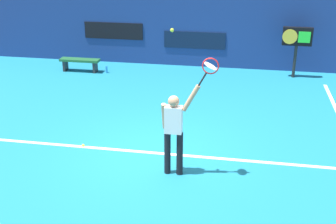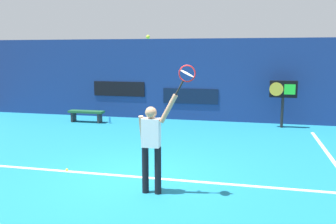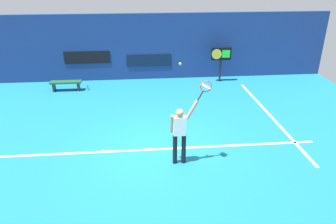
{
  "view_description": "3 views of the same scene",
  "coord_description": "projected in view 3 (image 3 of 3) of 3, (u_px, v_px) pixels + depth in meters",
  "views": [
    {
      "loc": [
        1.85,
        -8.63,
        4.61
      ],
      "look_at": [
        0.42,
        -0.77,
        1.31
      ],
      "focal_mm": 47.21,
      "sensor_mm": 36.0,
      "label": 1
    },
    {
      "loc": [
        2.36,
        -7.29,
        2.69
      ],
      "look_at": [
        0.79,
        -0.48,
        1.54
      ],
      "focal_mm": 38.83,
      "sensor_mm": 36.0,
      "label": 2
    },
    {
      "loc": [
        -0.5,
        -8.52,
        5.12
      ],
      "look_at": [
        0.28,
        -0.29,
        1.36
      ],
      "focal_mm": 33.79,
      "sensor_mm": 36.0,
      "label": 3
    }
  ],
  "objects": [
    {
      "name": "tennis_ball",
      "position": [
        180.0,
        64.0,
        7.85
      ],
      "size": [
        0.07,
        0.07,
        0.07
      ],
      "primitive_type": "sphere",
      "color": "#CCE033"
    },
    {
      "name": "sponsor_banner_center",
      "position": [
        149.0,
        60.0,
        15.69
      ],
      "size": [
        2.2,
        0.03,
        0.6
      ],
      "primitive_type": "cube",
      "color": "#0C1933"
    },
    {
      "name": "ground_plane",
      "position": [
        158.0,
        148.0,
        9.88
      ],
      "size": [
        18.0,
        18.0,
        0.0
      ],
      "primitive_type": "plane",
      "color": "teal"
    },
    {
      "name": "court_sideline",
      "position": [
        270.0,
        116.0,
        12.07
      ],
      "size": [
        0.1,
        7.0,
        0.01
      ],
      "primitive_type": "cube",
      "color": "white",
      "rests_on": "ground_plane"
    },
    {
      "name": "sponsor_banner_portside",
      "position": [
        87.0,
        57.0,
        15.35
      ],
      "size": [
        2.2,
        0.03,
        0.6
      ],
      "primitive_type": "cube",
      "color": "black"
    },
    {
      "name": "scoreboard_clock",
      "position": [
        221.0,
        55.0,
        15.22
      ],
      "size": [
        0.96,
        0.2,
        1.7
      ],
      "color": "black",
      "rests_on": "ground_plane"
    },
    {
      "name": "court_bench",
      "position": [
        66.0,
        84.0,
        14.42
      ],
      "size": [
        1.4,
        0.36,
        0.45
      ],
      "color": "#1E592D",
      "rests_on": "ground_plane"
    },
    {
      "name": "spare_ball",
      "position": [
        103.0,
        151.0,
        9.68
      ],
      "size": [
        0.07,
        0.07,
        0.07
      ],
      "primitive_type": "sphere",
      "color": "#CCE033",
      "rests_on": "ground_plane"
    },
    {
      "name": "tennis_player",
      "position": [
        180.0,
        132.0,
        8.74
      ],
      "size": [
        0.76,
        0.31,
        1.94
      ],
      "color": "black",
      "rests_on": "ground_plane"
    },
    {
      "name": "court_baseline",
      "position": [
        158.0,
        149.0,
        9.81
      ],
      "size": [
        10.0,
        0.1,
        0.01
      ],
      "primitive_type": "cube",
      "color": "white",
      "rests_on": "ground_plane"
    },
    {
      "name": "tennis_racket",
      "position": [
        205.0,
        87.0,
        8.26
      ],
      "size": [
        0.44,
        0.27,
        0.61
      ],
      "color": "black"
    },
    {
      "name": "water_bottle",
      "position": [
        88.0,
        87.0,
        14.59
      ],
      "size": [
        0.07,
        0.07,
        0.24
      ],
      "primitive_type": "cylinder",
      "color": "#338CD8",
      "rests_on": "ground_plane"
    },
    {
      "name": "back_wall",
      "position": [
        149.0,
        47.0,
        15.54
      ],
      "size": [
        18.0,
        0.2,
        3.22
      ],
      "primitive_type": "cube",
      "color": "navy",
      "rests_on": "ground_plane"
    }
  ]
}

